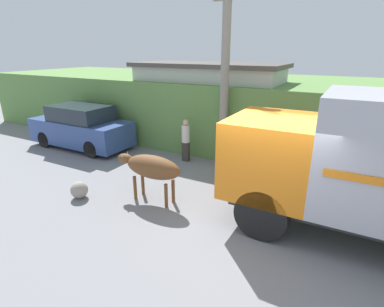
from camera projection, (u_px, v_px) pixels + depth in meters
name	position (u px, v px, depth m)	size (l,w,h in m)	color
ground_plane	(265.00, 230.00, 6.79)	(60.00, 60.00, 0.00)	gray
hillside_embankment	(315.00, 116.00, 12.00)	(32.00, 6.59, 2.67)	#608C47
building_backdrop	(208.00, 105.00, 12.22)	(5.96, 2.70, 3.37)	#B2BCAD
brown_cow	(152.00, 167.00, 7.84)	(1.97, 0.62, 1.27)	brown
parked_suv	(81.00, 127.00, 12.26)	(4.32, 1.74, 1.75)	#334C8C
pedestrian_on_hill	(186.00, 138.00, 10.71)	(0.31, 0.31, 1.54)	#38332D
utility_pole	(225.00, 74.00, 9.58)	(0.90, 0.28, 6.03)	gray
roadside_rock	(79.00, 190.00, 8.19)	(0.47, 0.47, 0.47)	gray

